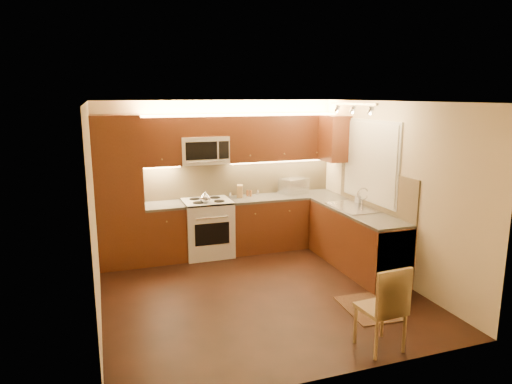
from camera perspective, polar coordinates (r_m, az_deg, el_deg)
name	(u,v)px	position (r m, az deg, el deg)	size (l,w,h in m)	color
floor	(259,292)	(6.28, 0.35, -12.31)	(4.00, 4.00, 0.01)	black
ceiling	(259,102)	(5.73, 0.39, 11.12)	(4.00, 4.00, 0.01)	beige
wall_back	(219,176)	(7.76, -4.55, 2.01)	(4.00, 0.01, 2.50)	beige
wall_front	(335,250)	(4.12, 9.72, -7.05)	(4.00, 0.01, 2.50)	beige
wall_left	(94,214)	(5.57, -19.46, -2.59)	(0.01, 4.00, 2.50)	beige
wall_right	(392,191)	(6.80, 16.47, 0.15)	(0.01, 4.00, 2.50)	beige
pantry	(119,192)	(7.25, -16.64, 0.04)	(0.70, 0.60, 2.30)	#4E2510
base_cab_back_left	(165,233)	(7.48, -11.25, -5.03)	(0.62, 0.60, 0.86)	#4E2510
counter_back_left	(164,206)	(7.36, -11.39, -1.67)	(0.62, 0.60, 0.04)	#33312E
base_cab_back_right	(283,222)	(7.99, 3.35, -3.73)	(1.92, 0.60, 0.86)	#4E2510
counter_back_right	(283,197)	(7.88, 3.39, -0.57)	(1.92, 0.60, 0.04)	#33312E
base_cab_right	(356,240)	(7.16, 12.26, -5.83)	(0.60, 2.00, 0.86)	#4E2510
counter_right	(357,211)	(7.04, 12.42, -2.34)	(0.60, 2.00, 0.04)	#33312E
dishwasher	(383,255)	(6.61, 15.42, -7.51)	(0.58, 0.60, 0.84)	silver
backsplash_back	(240,178)	(7.85, -2.05, 1.78)	(3.30, 0.02, 0.60)	tan
backsplash_right	(375,189)	(7.13, 14.53, 0.37)	(0.02, 2.00, 0.60)	tan
upper_cab_back_left	(160,142)	(7.32, -11.84, 6.14)	(0.62, 0.35, 0.75)	#4E2510
upper_cab_back_right	(281,138)	(7.84, 3.13, 6.73)	(1.92, 0.35, 0.75)	#4E2510
upper_cab_bridge	(203,126)	(7.42, -6.58, 8.09)	(0.76, 0.35, 0.31)	#4E2510
upper_cab_right_corner	(335,138)	(7.79, 9.71, 6.55)	(0.35, 0.50, 0.75)	#4E2510
stove	(207,228)	(7.56, -6.03, -4.43)	(0.76, 0.65, 0.92)	silver
microwave	(204,150)	(7.44, -6.48, 5.20)	(0.76, 0.38, 0.44)	silver
window_frame	(371,161)	(7.18, 14.00, 3.72)	(0.03, 1.44, 1.24)	silver
window_blinds	(369,161)	(7.17, 13.87, 3.71)	(0.02, 1.36, 1.16)	silver
sink	(352,203)	(7.15, 11.83, -1.32)	(0.52, 0.86, 0.15)	silver
faucet	(363,197)	(7.22, 13.09, -0.63)	(0.20, 0.04, 0.30)	silver
track_light_bar	(353,104)	(6.76, 11.92, 10.65)	(0.04, 1.20, 0.03)	silver
kettle	(205,197)	(7.25, -6.33, -0.61)	(0.17, 0.17, 0.19)	silver
toaster_oven	(293,186)	(8.02, 4.66, 0.75)	(0.44, 0.33, 0.26)	silver
knife_block	(240,191)	(7.72, -2.01, 0.11)	(0.09, 0.15, 0.21)	olive
spice_jar_a	(230,195)	(7.69, -3.18, -0.37)	(0.04, 0.04, 0.09)	silver
spice_jar_b	(248,193)	(7.81, -1.05, -0.13)	(0.04, 0.04, 0.10)	brown
spice_jar_c	(257,192)	(7.91, 0.18, -0.04)	(0.04, 0.04, 0.09)	silver
spice_jar_d	(251,193)	(7.78, -0.66, -0.16)	(0.04, 0.04, 0.10)	#965B2D
soap_bottle	(358,198)	(7.45, 12.55, -0.72)	(0.08, 0.08, 0.17)	#B7B6BB
rug	(367,308)	(6.00, 13.63, -13.84)	(0.55, 0.82, 0.01)	black
dining_chair	(381,306)	(5.01, 15.20, -13.52)	(0.41, 0.41, 0.92)	olive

